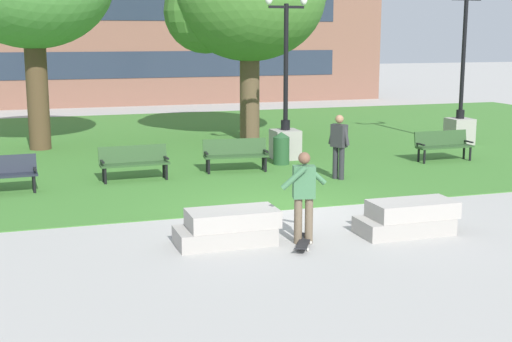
{
  "coord_description": "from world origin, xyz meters",
  "views": [
    {
      "loc": [
        -5.15,
        -14.28,
        3.81
      ],
      "look_at": [
        -1.01,
        -1.4,
        1.2
      ],
      "focal_mm": 50.0,
      "sensor_mm": 36.0,
      "label": 1
    }
  ],
  "objects": [
    {
      "name": "ground_plane",
      "position": [
        0.0,
        0.0,
        0.0
      ],
      "size": [
        140.0,
        140.0,
        0.0
      ],
      "primitive_type": "plane",
      "color": "#A3A09B"
    },
    {
      "name": "grass_lawn",
      "position": [
        0.0,
        10.0,
        0.01
      ],
      "size": [
        40.0,
        20.0,
        0.02
      ],
      "primitive_type": "cube",
      "color": "#3D752D",
      "rests_on": "ground"
    },
    {
      "name": "concrete_block_center",
      "position": [
        -1.76,
        -2.07,
        0.31
      ],
      "size": [
        1.88,
        0.9,
        0.64
      ],
      "color": "#9E9991",
      "rests_on": "ground"
    },
    {
      "name": "concrete_block_left",
      "position": [
        1.74,
        -2.47,
        0.31
      ],
      "size": [
        1.9,
        0.9,
        0.64
      ],
      "color": "#9E9991",
      "rests_on": "ground"
    },
    {
      "name": "person_skateboarder",
      "position": [
        -0.43,
        -2.47,
        0.97
      ],
      "size": [
        0.99,
        0.5,
        1.71
      ],
      "color": "brown",
      "rests_on": "ground"
    },
    {
      "name": "skateboard",
      "position": [
        -0.53,
        -2.71,
        0.09
      ],
      "size": [
        0.66,
        0.99,
        0.14
      ],
      "color": "black",
      "rests_on": "ground"
    },
    {
      "name": "park_bench_near_left",
      "position": [
        0.32,
        4.58,
        0.54
      ],
      "size": [
        1.84,
        0.71,
        0.9
      ],
      "color": "#284723",
      "rests_on": "grass_lawn"
    },
    {
      "name": "park_bench_near_right",
      "position": [
        -2.57,
        4.22,
        0.54
      ],
      "size": [
        1.82,
        0.61,
        0.9
      ],
      "color": "#284723",
      "rests_on": "grass_lawn"
    },
    {
      "name": "park_bench_far_right",
      "position": [
        6.77,
        4.28,
        0.54
      ],
      "size": [
        1.81,
        0.57,
        0.9
      ],
      "color": "#284723",
      "rests_on": "grass_lawn"
    },
    {
      "name": "lamp_post_center",
      "position": [
        2.33,
        6.04,
        1.05
      ],
      "size": [
        1.32,
        0.8,
        5.07
      ],
      "color": "gray",
      "rests_on": "grass_lawn"
    },
    {
      "name": "lamp_post_right",
      "position": [
        9.16,
        7.01,
        1.11
      ],
      "size": [
        1.32,
        0.8,
        5.44
      ],
      "color": "gray",
      "rests_on": "grass_lawn"
    },
    {
      "name": "trash_bin",
      "position": [
        1.91,
        5.23,
        0.5
      ],
      "size": [
        0.49,
        0.49,
        0.96
      ],
      "color": "#234C28",
      "rests_on": "grass_lawn"
    },
    {
      "name": "person_bystander_near_lawn",
      "position": [
        2.6,
        2.7,
        0.98
      ],
      "size": [
        0.44,
        0.58,
        1.71
      ],
      "color": "#28282D",
      "rests_on": "grass_lawn"
    }
  ]
}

